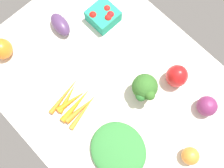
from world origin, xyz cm
name	(u,v)px	position (x,y,z in cm)	size (l,w,h in cm)	color
tablecloth	(112,86)	(0.00, 0.00, 1.00)	(104.00, 76.00, 2.00)	silver
leafy_greens_clump	(118,150)	(19.44, -15.60, 4.08)	(21.25, 19.26, 4.16)	#347F39
bell_pepper_red	(177,76)	(15.40, 19.12, 7.20)	(8.21, 8.21, 10.39)	red
heirloom_tomato_orange	(190,156)	(38.62, 1.23, 5.19)	(6.38, 6.38, 6.38)	orange
eggplant	(60,25)	(-32.80, 2.21, 5.06)	(11.24, 6.11, 6.11)	#543662
carrot_bunch	(74,104)	(-4.52, -15.54, 3.18)	(14.75, 17.65, 2.59)	orange
broccoli_head	(145,88)	(10.58, 6.26, 9.72)	(10.27, 10.22, 12.63)	#91BD7B
bell_pepper_orange	(2,49)	(-40.07, -21.63, 6.18)	(8.23, 8.23, 8.35)	orange
berry_basket	(103,16)	(-23.37, 17.58, 5.29)	(11.03, 11.03, 7.07)	#239878
red_onion_near_basket	(207,106)	(30.97, 19.01, 5.81)	(7.62, 7.62, 7.62)	#792A5B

